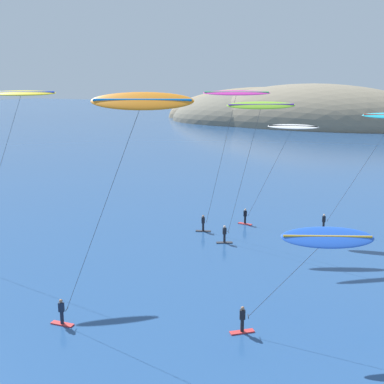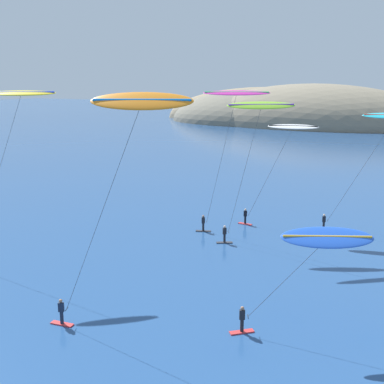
# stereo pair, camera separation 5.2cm
# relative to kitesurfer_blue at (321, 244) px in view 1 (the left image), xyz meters

# --- Properties ---
(headland_island) EXTENTS (104.83, 65.93, 27.92)m
(headland_island) POSITION_rel_kitesurfer_blue_xyz_m (-47.57, 145.66, -5.73)
(headland_island) COLOR slate
(headland_island) RESTS_ON ground
(kitesurfer_blue) EXTENTS (7.68, 4.63, 6.61)m
(kitesurfer_blue) POSITION_rel_kitesurfer_blue_xyz_m (0.00, 0.00, 0.00)
(kitesurfer_blue) COLOR red
(kitesurfer_blue) RESTS_ON ground
(kitesurfer_lime) EXTENTS (6.16, 5.03, 13.11)m
(kitesurfer_lime) POSITION_rel_kitesurfer_blue_xyz_m (-9.43, 14.41, 6.14)
(kitesurfer_lime) COLOR #2D2D33
(kitesurfer_lime) RESTS_ON ground
(kitesurfer_orange) EXTENTS (8.55, 4.33, 14.31)m
(kitesurfer_orange) POSITION_rel_kitesurfer_blue_xyz_m (-9.71, -4.31, 7.12)
(kitesurfer_orange) COLOR red
(kitesurfer_orange) RESTS_ON ground
(kitesurfer_white) EXTENTS (7.75, 2.38, 10.70)m
(kitesurfer_white) POSITION_rel_kitesurfer_blue_xyz_m (-8.34, 19.99, 3.77)
(kitesurfer_white) COLOR red
(kitesurfer_white) RESTS_ON ground
(kitesurfer_magenta) EXTENTS (6.68, 3.97, 14.03)m
(kitesurfer_magenta) POSITION_rel_kitesurfer_blue_xyz_m (-12.57, 16.04, 7.04)
(kitesurfer_magenta) COLOR #2D2D33
(kitesurfer_magenta) RESTS_ON ground
(kitesurfer_yellow) EXTENTS (6.91, 5.91, 14.19)m
(kitesurfer_yellow) POSITION_rel_kitesurfer_blue_xyz_m (-24.13, 0.19, 6.91)
(kitesurfer_yellow) COLOR red
(kitesurfer_yellow) RESTS_ON ground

